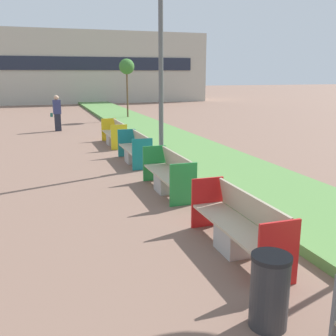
% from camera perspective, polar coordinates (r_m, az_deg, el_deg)
% --- Properties ---
extents(planter_grass_strip, '(2.80, 120.00, 0.18)m').
position_cam_1_polar(planter_grass_strip, '(11.28, 9.50, -0.52)').
color(planter_grass_strip, '#568442').
rests_on(planter_grass_strip, ground).
extents(building_backdrop, '(21.49, 6.16, 6.71)m').
position_cam_1_polar(building_backdrop, '(41.35, -10.47, 14.12)').
color(building_backdrop, '#B2AD9E').
rests_on(building_backdrop, ground).
extents(bench_red_frame, '(0.65, 2.33, 0.94)m').
position_cam_1_polar(bench_red_frame, '(6.44, 10.22, -8.76)').
color(bench_red_frame, '#ADA8A0').
rests_on(bench_red_frame, ground).
extents(bench_green_frame, '(0.65, 2.23, 0.94)m').
position_cam_1_polar(bench_green_frame, '(9.49, 0.12, -1.25)').
color(bench_green_frame, '#ADA8A0').
rests_on(bench_green_frame, ground).
extents(bench_teal_frame, '(0.65, 2.14, 0.94)m').
position_cam_1_polar(bench_teal_frame, '(12.66, -4.78, 2.45)').
color(bench_teal_frame, '#ADA8A0').
rests_on(bench_teal_frame, ground).
extents(bench_yellow_frame, '(0.65, 2.24, 0.94)m').
position_cam_1_polar(bench_yellow_frame, '(15.99, -7.74, 4.71)').
color(bench_yellow_frame, '#ADA8A0').
rests_on(bench_yellow_frame, ground).
extents(litter_bin, '(0.45, 0.45, 0.87)m').
position_cam_1_polar(litter_bin, '(4.72, 14.52, -16.90)').
color(litter_bin, '#2D2D30').
rests_on(litter_bin, ground).
extents(street_lamp_post, '(0.24, 0.44, 8.60)m').
position_cam_1_polar(street_lamp_post, '(11.93, -1.07, 22.68)').
color(street_lamp_post, '#56595B').
rests_on(street_lamp_post, ground).
extents(sapling_tree_far, '(0.92, 0.92, 3.67)m').
position_cam_1_polar(sapling_tree_far, '(24.47, -6.02, 14.30)').
color(sapling_tree_far, brown).
rests_on(sapling_tree_far, ground).
extents(pedestrian_walking, '(0.53, 0.24, 1.76)m').
position_cam_1_polar(pedestrian_walking, '(20.38, -15.80, 7.71)').
color(pedestrian_walking, '#232633').
rests_on(pedestrian_walking, ground).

